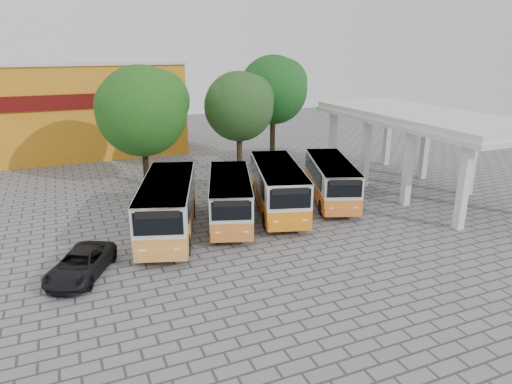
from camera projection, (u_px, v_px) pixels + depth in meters
name	position (u px, v px, depth m)	size (l,w,h in m)	color
ground	(310.00, 234.00, 24.35)	(90.00, 90.00, 0.00)	slate
terminal_shelter	(421.00, 119.00, 30.25)	(6.80, 15.80, 5.40)	silver
shophouse_block	(66.00, 107.00, 41.71)	(20.40, 10.40, 8.30)	orange
bus_far_left	(168.00, 204.00, 23.84)	(4.88, 8.68, 2.94)	gold
bus_centre_left	(230.00, 196.00, 25.63)	(4.44, 7.78, 2.63)	orange
bus_centre_right	(278.00, 185.00, 27.11)	(4.58, 8.45, 2.87)	orange
bus_far_right	(331.00, 178.00, 28.95)	(4.68, 7.88, 2.66)	orange
tree_left	(143.00, 108.00, 31.43)	(6.58, 6.26, 8.40)	black
tree_middle	(240.00, 104.00, 34.44)	(5.53, 5.26, 7.82)	#392C1B
tree_right	(274.00, 88.00, 37.24)	(5.88, 5.60, 8.91)	#46321E
parked_car	(81.00, 264.00, 19.75)	(1.91, 4.15, 1.15)	black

